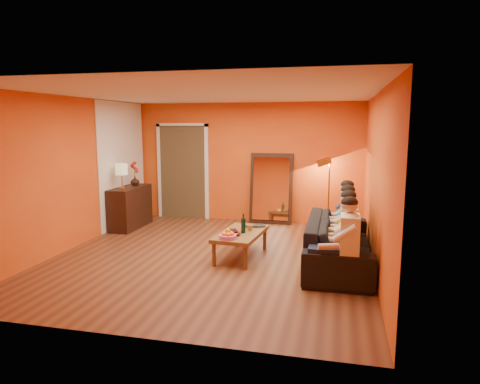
% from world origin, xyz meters
% --- Properties ---
extents(room_shell, '(5.00, 5.50, 2.60)m').
position_xyz_m(room_shell, '(0.00, 0.37, 1.30)').
color(room_shell, brown).
rests_on(room_shell, ground).
extents(white_accent, '(0.02, 1.90, 2.58)m').
position_xyz_m(white_accent, '(-2.48, 1.75, 1.30)').
color(white_accent, white).
rests_on(white_accent, wall_left).
extents(doorway_recess, '(1.06, 0.30, 2.10)m').
position_xyz_m(doorway_recess, '(-1.50, 2.83, 1.05)').
color(doorway_recess, '#3F2D19').
rests_on(doorway_recess, floor).
extents(door_jamb_left, '(0.08, 0.06, 2.20)m').
position_xyz_m(door_jamb_left, '(-2.07, 2.71, 1.05)').
color(door_jamb_left, white).
rests_on(door_jamb_left, wall_back).
extents(door_jamb_right, '(0.08, 0.06, 2.20)m').
position_xyz_m(door_jamb_right, '(-0.93, 2.71, 1.05)').
color(door_jamb_right, white).
rests_on(door_jamb_right, wall_back).
extents(door_header, '(1.22, 0.06, 0.08)m').
position_xyz_m(door_header, '(-1.50, 2.71, 2.12)').
color(door_header, white).
rests_on(door_header, wall_back).
extents(mirror_frame, '(0.92, 0.27, 1.51)m').
position_xyz_m(mirror_frame, '(0.55, 2.63, 0.76)').
color(mirror_frame, black).
rests_on(mirror_frame, floor).
extents(mirror_glass, '(0.78, 0.21, 1.35)m').
position_xyz_m(mirror_glass, '(0.55, 2.59, 0.76)').
color(mirror_glass, white).
rests_on(mirror_glass, mirror_frame).
extents(sideboard, '(0.44, 1.18, 0.85)m').
position_xyz_m(sideboard, '(-2.24, 1.55, 0.42)').
color(sideboard, black).
rests_on(sideboard, floor).
extents(table_lamp, '(0.24, 0.24, 0.51)m').
position_xyz_m(table_lamp, '(-2.24, 1.25, 1.10)').
color(table_lamp, beige).
rests_on(table_lamp, sideboard).
extents(sofa, '(2.41, 0.94, 0.70)m').
position_xyz_m(sofa, '(2.00, 0.08, 0.35)').
color(sofa, black).
rests_on(sofa, floor).
extents(coffee_table, '(0.73, 1.27, 0.42)m').
position_xyz_m(coffee_table, '(0.47, 0.07, 0.21)').
color(coffee_table, brown).
rests_on(coffee_table, floor).
extents(floor_lamp, '(0.34, 0.29, 1.44)m').
position_xyz_m(floor_lamp, '(1.78, 2.35, 0.72)').
color(floor_lamp, '#AE7E33').
rests_on(floor_lamp, floor).
extents(dog, '(0.57, 0.70, 0.72)m').
position_xyz_m(dog, '(2.10, 0.49, 0.36)').
color(dog, olive).
rests_on(dog, floor).
extents(person_far_left, '(0.70, 0.44, 1.22)m').
position_xyz_m(person_far_left, '(2.13, -0.92, 0.61)').
color(person_far_left, silver).
rests_on(person_far_left, sofa).
extents(person_mid_left, '(0.70, 0.44, 1.22)m').
position_xyz_m(person_mid_left, '(2.13, -0.37, 0.61)').
color(person_mid_left, gold).
rests_on(person_mid_left, sofa).
extents(person_mid_right, '(0.70, 0.44, 1.22)m').
position_xyz_m(person_mid_right, '(2.13, 0.18, 0.61)').
color(person_mid_right, '#7C96C1').
rests_on(person_mid_right, sofa).
extents(person_far_right, '(0.70, 0.44, 1.22)m').
position_xyz_m(person_far_right, '(2.13, 0.73, 0.61)').
color(person_far_right, '#313136').
rests_on(person_far_right, sofa).
extents(fruit_bowl, '(0.26, 0.26, 0.16)m').
position_xyz_m(fruit_bowl, '(0.37, -0.38, 0.50)').
color(fruit_bowl, '#DD4EA6').
rests_on(fruit_bowl, coffee_table).
extents(wine_bottle, '(0.07, 0.07, 0.31)m').
position_xyz_m(wine_bottle, '(0.52, 0.02, 0.58)').
color(wine_bottle, black).
rests_on(wine_bottle, coffee_table).
extents(tumbler, '(0.11, 0.11, 0.10)m').
position_xyz_m(tumbler, '(0.59, 0.19, 0.47)').
color(tumbler, '#B27F3F').
rests_on(tumbler, coffee_table).
extents(laptop, '(0.42, 0.35, 0.03)m').
position_xyz_m(laptop, '(0.65, 0.42, 0.43)').
color(laptop, black).
rests_on(laptop, coffee_table).
extents(book_lower, '(0.27, 0.31, 0.03)m').
position_xyz_m(book_lower, '(0.29, -0.13, 0.43)').
color(book_lower, black).
rests_on(book_lower, coffee_table).
extents(book_mid, '(0.20, 0.27, 0.02)m').
position_xyz_m(book_mid, '(0.30, -0.12, 0.45)').
color(book_mid, red).
rests_on(book_mid, book_lower).
extents(book_upper, '(0.24, 0.27, 0.02)m').
position_xyz_m(book_upper, '(0.29, -0.14, 0.48)').
color(book_upper, black).
rests_on(book_upper, book_mid).
extents(vase, '(0.19, 0.19, 0.20)m').
position_xyz_m(vase, '(-2.24, 1.80, 0.95)').
color(vase, black).
rests_on(vase, sideboard).
extents(flowers, '(0.17, 0.17, 0.51)m').
position_xyz_m(flowers, '(-2.24, 1.80, 1.23)').
color(flowers, red).
rests_on(flowers, vase).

